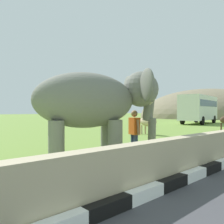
% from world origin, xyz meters
% --- Properties ---
extents(striped_curb, '(16.20, 0.20, 0.24)m').
position_xyz_m(striped_curb, '(-0.35, 3.58, 0.12)').
color(striped_curb, white).
rests_on(striped_curb, ground_plane).
extents(barrier_parapet, '(28.00, 0.36, 1.00)m').
position_xyz_m(barrier_parapet, '(2.00, 3.88, 0.50)').
color(barrier_parapet, tan).
rests_on(barrier_parapet, ground_plane).
extents(elephant, '(4.00, 3.33, 2.93)m').
position_xyz_m(elephant, '(2.17, 6.48, 1.91)').
color(elephant, slate).
rests_on(elephant, ground_plane).
extents(person_handler, '(0.35, 0.65, 1.66)m').
position_xyz_m(person_handler, '(3.65, 6.21, 0.93)').
color(person_handler, navy).
rests_on(person_handler, ground_plane).
extents(bus_white, '(8.67, 3.96, 3.50)m').
position_xyz_m(bus_white, '(25.44, 14.80, 2.08)').
color(bus_white, silver).
rests_on(bus_white, ground_plane).
extents(cow_near, '(0.78, 1.92, 1.23)m').
position_xyz_m(cow_near, '(10.11, 10.79, 0.87)').
color(cow_near, tan).
rests_on(cow_near, ground_plane).
extents(hill_east, '(38.49, 30.79, 14.14)m').
position_xyz_m(hill_east, '(55.00, 27.13, 0.00)').
color(hill_east, '#756B52').
rests_on(hill_east, ground_plane).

